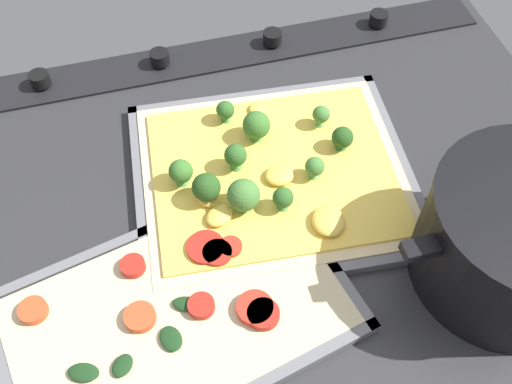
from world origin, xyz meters
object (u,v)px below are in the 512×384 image
Objects in this scene: baking_tray_front at (273,178)px; veggie_pizza_back at (178,311)px; baking_tray_back at (177,316)px; broccoli_pizza at (269,173)px.

veggie_pizza_back is at bearing 45.01° from baking_tray_front.
baking_tray_front is 21.43cm from baking_tray_back.
baking_tray_front is at bearing -134.94° from baking_tray_back.
baking_tray_back is at bearing 48.10° from veggie_pizza_back.
baking_tray_front is 21.13cm from veggie_pizza_back.
broccoli_pizza is at bearing -134.05° from veggie_pizza_back.
baking_tray_back is (15.14, 15.17, 0.01)cm from baking_tray_front.
baking_tray_back is at bearing 45.06° from baking_tray_front.
broccoli_pizza reaches higher than baking_tray_back.
veggie_pizza_back reaches higher than baking_tray_back.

